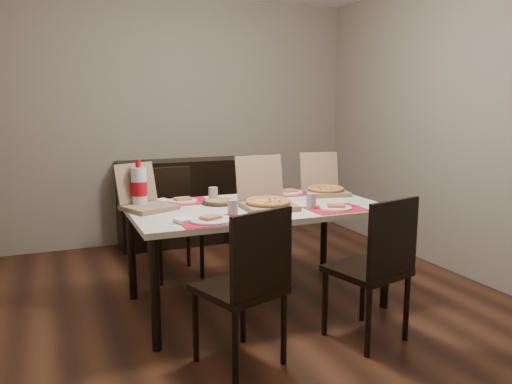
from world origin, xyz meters
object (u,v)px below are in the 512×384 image
dining_table (256,214)px  chair_near_right (376,264)px  sideboard (191,202)px  chair_far_left (172,217)px  chair_far_right (260,209)px  dip_bowl (267,197)px  chair_near_left (248,282)px  pizza_box_center (266,200)px  soda_bottle (139,187)px

dining_table → chair_near_right: (0.44, -0.86, -0.17)m
sideboard → chair_far_left: 0.99m
sideboard → chair_far_right: size_ratio=1.61×
sideboard → dip_bowl: bearing=-83.7°
sideboard → dining_table: sideboard is taller
chair_near_left → pizza_box_center: (0.44, 0.74, 0.30)m
dining_table → chair_far_left: 1.01m
dining_table → pizza_box_center: (0.04, -0.10, 0.12)m
chair_far_left → chair_near_left: bearing=-89.6°
chair_far_left → pizza_box_center: size_ratio=2.26×
pizza_box_center → sideboard: bearing=91.2°
chair_far_left → chair_far_right: same height
soda_bottle → chair_near_right: bearing=-42.0°
chair_near_right → dip_bowl: 1.13m
dining_table → dip_bowl: bearing=49.5°
chair_near_right → pizza_box_center: (-0.40, 0.76, 0.30)m
chair_far_left → pizza_box_center: (0.45, -1.01, 0.30)m
dining_table → chair_far_right: bearing=65.3°
sideboard → dip_bowl: 1.64m
chair_near_left → chair_far_left: same height
chair_far_right → pizza_box_center: bearing=-110.6°
chair_near_right → dip_bowl: chair_near_right is taller
chair_far_right → soda_bottle: soda_bottle is taller
soda_bottle → dining_table: bearing=-17.8°
dip_bowl → soda_bottle: size_ratio=0.37×
dining_table → soda_bottle: soda_bottle is taller
dip_bowl → dining_table: bearing=-130.5°
chair_near_left → soda_bottle: size_ratio=2.70×
sideboard → soda_bottle: bearing=-117.1°
chair_far_left → soda_bottle: soda_bottle is taller
chair_far_left → soda_bottle: 0.85m
chair_far_left → pizza_box_center: pizza_box_center is taller
sideboard → chair_near_right: (0.44, -2.66, 0.06)m
sideboard → soda_bottle: soda_bottle is taller
chair_near_left → sideboard: bearing=81.4°
sideboard → pizza_box_center: 1.94m
chair_near_left → soda_bottle: 1.23m
chair_near_left → pizza_box_center: bearing=59.2°
chair_near_left → chair_far_left: bearing=90.4°
chair_far_left → sideboard: bearing=65.2°
chair_far_right → chair_far_left: bearing=179.7°
dining_table → chair_near_left: 0.95m
pizza_box_center → soda_bottle: (-0.83, 0.35, 0.09)m
chair_near_left → dip_bowl: 1.22m
dip_bowl → chair_far_right: bearing=71.0°
chair_far_left → dip_bowl: 0.95m
pizza_box_center → soda_bottle: pizza_box_center is taller
pizza_box_center → chair_far_left: bearing=114.3°
dining_table → chair_far_right: chair_far_right is taller
pizza_box_center → chair_near_right: bearing=-62.0°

